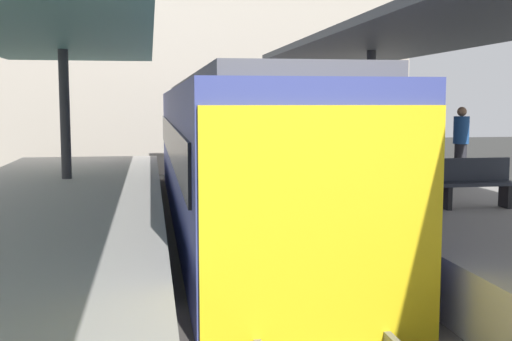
{
  "coord_description": "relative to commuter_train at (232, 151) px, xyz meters",
  "views": [
    {
      "loc": [
        -1.79,
        -8.15,
        2.83
      ],
      "look_at": [
        0.31,
        4.64,
        1.44
      ],
      "focal_mm": 44.99,
      "sensor_mm": 36.0,
      "label": 1
    }
  ],
  "objects": [
    {
      "name": "ground_plane",
      "position": [
        0.0,
        -6.08,
        -1.73
      ],
      "size": [
        80.0,
        80.0,
        0.0
      ],
      "primitive_type": "plane",
      "color": "#383835"
    },
    {
      "name": "track_ballast",
      "position": [
        0.0,
        -6.08,
        -1.63
      ],
      "size": [
        3.2,
        28.0,
        0.2
      ],
      "primitive_type": "cube",
      "color": "#4C4742",
      "rests_on": "ground_plane"
    },
    {
      "name": "rail_near_side",
      "position": [
        -0.72,
        -6.08,
        -1.46
      ],
      "size": [
        0.08,
        28.0,
        0.14
      ],
      "primitive_type": "cube",
      "color": "slate",
      "rests_on": "track_ballast"
    },
    {
      "name": "rail_far_side",
      "position": [
        0.72,
        -6.08,
        -1.46
      ],
      "size": [
        0.08,
        28.0,
        0.14
      ],
      "primitive_type": "cube",
      "color": "slate",
      "rests_on": "track_ballast"
    },
    {
      "name": "commuter_train",
      "position": [
        0.0,
        0.0,
        0.0
      ],
      "size": [
        2.78,
        15.56,
        3.1
      ],
      "color": "#38428C",
      "rests_on": "track_ballast"
    },
    {
      "name": "canopy_left",
      "position": [
        -3.8,
        -4.68,
        2.38
      ],
      "size": [
        4.18,
        21.0,
        3.23
      ],
      "color": "#333335",
      "rests_on": "platform_left"
    },
    {
      "name": "canopy_right",
      "position": [
        3.8,
        -4.68,
        2.44
      ],
      "size": [
        4.18,
        21.0,
        3.29
      ],
      "color": "#333335",
      "rests_on": "platform_right"
    },
    {
      "name": "platform_bench",
      "position": [
        3.74,
        -3.96,
        -0.26
      ],
      "size": [
        1.4,
        0.41,
        0.86
      ],
      "color": "black",
      "rests_on": "platform_right"
    },
    {
      "name": "litter_bin",
      "position": [
        2.85,
        -2.69,
        -0.33
      ],
      "size": [
        0.44,
        0.44,
        0.8
      ],
      "primitive_type": "cylinder",
      "color": "maroon",
      "rests_on": "platform_right"
    },
    {
      "name": "passenger_mid_platform",
      "position": [
        2.81,
        0.68,
        0.16
      ],
      "size": [
        0.36,
        0.36,
        1.71
      ],
      "color": "#7A337A",
      "rests_on": "platform_right"
    },
    {
      "name": "passenger_far_end",
      "position": [
        5.35,
        -0.28,
        0.17
      ],
      "size": [
        0.36,
        0.36,
        1.72
      ],
      "color": "#232328",
      "rests_on": "platform_right"
    },
    {
      "name": "station_building_backdrop",
      "position": [
        -0.29,
        13.92,
        3.77
      ],
      "size": [
        18.0,
        6.0,
        11.0
      ],
      "primitive_type": "cube",
      "color": "#A89E8E",
      "rests_on": "ground_plane"
    }
  ]
}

